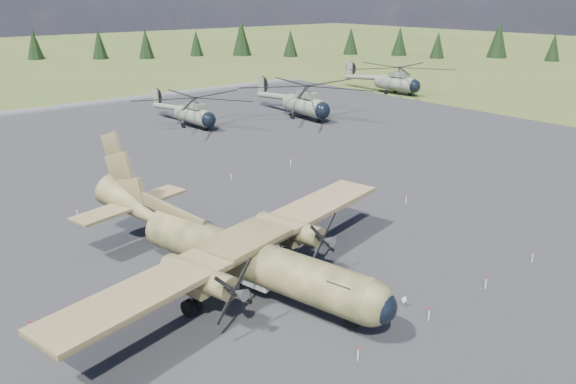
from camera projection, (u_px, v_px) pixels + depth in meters
ground at (263, 253)px, 41.70m from camera, size 500.00×500.00×0.00m
apron at (194, 215)px, 48.97m from camera, size 120.00×120.00×0.04m
transport_plane at (233, 247)px, 36.41m from camera, size 28.05×25.14×9.28m
helicopter_near at (194, 106)px, 79.81m from camera, size 18.67×21.34×4.48m
helicopter_mid at (305, 95)px, 85.16m from camera, size 22.07×25.12×5.28m
helicopter_far at (397, 75)px, 106.77m from camera, size 21.55×24.77×5.22m
info_placard_left at (370, 318)px, 32.55m from camera, size 0.44×0.20×0.69m
info_placard_right at (404, 300)px, 34.46m from camera, size 0.41×0.21×0.62m
barrier_fence at (259, 249)px, 41.19m from camera, size 33.12×29.62×0.85m
treeline at (130, 193)px, 40.13m from camera, size 306.54×302.43×10.99m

